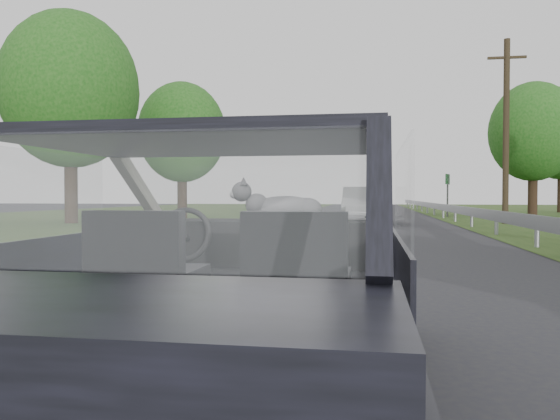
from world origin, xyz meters
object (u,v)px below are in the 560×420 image
(other_car, at_px, (363,205))
(highway_sign, at_px, (447,196))
(utility_pole, at_px, (506,132))
(cat, at_px, (285,207))
(subject_car, at_px, (233,275))

(other_car, bearing_deg, highway_sign, 60.56)
(highway_sign, xyz_separation_m, utility_pole, (1.35, -7.00, 2.60))
(highway_sign, bearing_deg, cat, -80.17)
(subject_car, distance_m, cat, 0.73)
(subject_car, distance_m, other_car, 19.39)
(cat, bearing_deg, other_car, 77.70)
(cat, distance_m, other_car, 18.80)
(other_car, height_order, highway_sign, highway_sign)
(subject_car, bearing_deg, other_car, 88.71)
(cat, xyz_separation_m, highway_sign, (4.63, 26.94, 0.07))
(cat, height_order, highway_sign, highway_sign)
(other_car, xyz_separation_m, highway_sign, (4.39, 8.15, 0.40))
(subject_car, distance_m, highway_sign, 27.96)
(highway_sign, relative_size, utility_pole, 0.31)
(cat, distance_m, highway_sign, 27.33)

